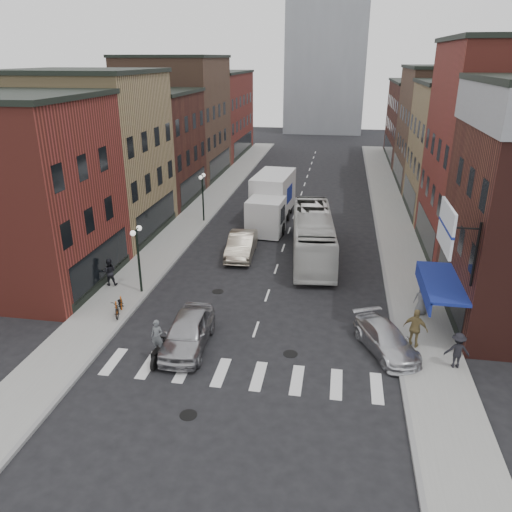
{
  "coord_description": "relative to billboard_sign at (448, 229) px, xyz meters",
  "views": [
    {
      "loc": [
        3.79,
        -21.18,
        13.09
      ],
      "look_at": [
        -0.77,
        5.57,
        2.23
      ],
      "focal_mm": 35.0,
      "sensor_mm": 36.0,
      "label": 1
    }
  ],
  "objects": [
    {
      "name": "ground",
      "position": [
        -8.59,
        -0.5,
        -6.13
      ],
      "size": [
        160.0,
        160.0,
        0.0
      ],
      "primitive_type": "plane",
      "color": "black",
      "rests_on": "ground"
    },
    {
      "name": "sidewalk_left",
      "position": [
        -17.09,
        21.5,
        -6.06
      ],
      "size": [
        3.0,
        74.0,
        0.15
      ],
      "primitive_type": "cube",
      "color": "gray",
      "rests_on": "ground"
    },
    {
      "name": "sidewalk_right",
      "position": [
        -0.09,
        21.5,
        -6.06
      ],
      "size": [
        3.0,
        74.0,
        0.15
      ],
      "primitive_type": "cube",
      "color": "gray",
      "rests_on": "ground"
    },
    {
      "name": "curb_left",
      "position": [
        -15.59,
        21.5,
        -6.13
      ],
      "size": [
        0.2,
        74.0,
        0.16
      ],
      "primitive_type": "cube",
      "color": "gray",
      "rests_on": "ground"
    },
    {
      "name": "curb_right",
      "position": [
        -1.59,
        21.5,
        -6.13
      ],
      "size": [
        0.2,
        74.0,
        0.16
      ],
      "primitive_type": "cube",
      "color": "gray",
      "rests_on": "ground"
    },
    {
      "name": "crosswalk_stripes",
      "position": [
        -8.59,
        -3.5,
        -6.13
      ],
      "size": [
        12.0,
        2.2,
        0.01
      ],
      "primitive_type": "cube",
      "color": "silver",
      "rests_on": "ground"
    },
    {
      "name": "bldg_left_near",
      "position": [
        -23.58,
        4.0,
        -0.48
      ],
      "size": [
        10.3,
        9.2,
        11.3
      ],
      "color": "maroon",
      "rests_on": "ground"
    },
    {
      "name": "bldg_left_mid_a",
      "position": [
        -23.58,
        13.5,
        0.02
      ],
      "size": [
        10.3,
        10.2,
        12.3
      ],
      "color": "#A08758",
      "rests_on": "ground"
    },
    {
      "name": "bldg_left_mid_b",
      "position": [
        -23.58,
        23.5,
        -0.98
      ],
      "size": [
        10.3,
        10.2,
        10.3
      ],
      "color": "#411C17",
      "rests_on": "ground"
    },
    {
      "name": "bldg_left_far_a",
      "position": [
        -23.58,
        34.5,
        0.52
      ],
      "size": [
        10.3,
        12.2,
        13.3
      ],
      "color": "brown",
      "rests_on": "ground"
    },
    {
      "name": "bldg_left_far_b",
      "position": [
        -23.58,
        48.5,
        -0.48
      ],
      "size": [
        10.3,
        16.2,
        11.3
      ],
      "color": "maroon",
      "rests_on": "ground"
    },
    {
      "name": "bldg_right_mid_b",
      "position": [
        6.41,
        23.5,
        -0.48
      ],
      "size": [
        10.3,
        10.2,
        11.3
      ],
      "color": "#A08758",
      "rests_on": "ground"
    },
    {
      "name": "bldg_right_far_a",
      "position": [
        6.41,
        34.5,
        0.02
      ],
      "size": [
        10.3,
        12.2,
        12.3
      ],
      "color": "brown",
      "rests_on": "ground"
    },
    {
      "name": "bldg_right_far_b",
      "position": [
        6.41,
        48.5,
        -0.98
      ],
      "size": [
        10.3,
        16.2,
        10.3
      ],
      "color": "#411C17",
      "rests_on": "ground"
    },
    {
      "name": "awning_blue",
      "position": [
        0.34,
        2.0,
        -3.5
      ],
      "size": [
        1.8,
        5.0,
        0.78
      ],
      "color": "navy",
      "rests_on": "ground"
    },
    {
      "name": "billboard_sign",
      "position": [
        0.0,
        0.0,
        0.0
      ],
      "size": [
        1.52,
        3.0,
        3.7
      ],
      "color": "black",
      "rests_on": "ground"
    },
    {
      "name": "streetlamp_near",
      "position": [
        -15.99,
        3.5,
        -3.22
      ],
      "size": [
        0.32,
        1.22,
        4.11
      ],
      "color": "black",
      "rests_on": "ground"
    },
    {
      "name": "streetlamp_far",
      "position": [
        -15.99,
        17.5,
        -3.22
      ],
      "size": [
        0.32,
        1.22,
        4.11
      ],
      "color": "black",
      "rests_on": "ground"
    },
    {
      "name": "bike_rack",
      "position": [
        -16.19,
        0.8,
        -5.58
      ],
      "size": [
        0.08,
        0.68,
        0.8
      ],
      "color": "#D8590C",
      "rests_on": "sidewalk_left"
    },
    {
      "name": "box_truck",
      "position": [
        -10.3,
        18.14,
        -4.17
      ],
      "size": [
        3.27,
        9.32,
        3.97
      ],
      "rotation": [
        0.0,
        0.0,
        -0.08
      ],
      "color": "silver",
      "rests_on": "ground"
    },
    {
      "name": "motorcycle_rider",
      "position": [
        -12.49,
        -3.12,
        -5.13
      ],
      "size": [
        0.63,
        2.1,
        2.14
      ],
      "rotation": [
        0.0,
        0.0,
        -0.13
      ],
      "color": "black",
      "rests_on": "ground"
    },
    {
      "name": "transit_bus",
      "position": [
        -6.4,
        11.21,
        -4.57
      ],
      "size": [
        3.72,
        11.42,
        3.12
      ],
      "primitive_type": "imported",
      "rotation": [
        0.0,
        0.0,
        0.1
      ],
      "color": "silver",
      "rests_on": "ground"
    },
    {
      "name": "sedan_left_near",
      "position": [
        -11.53,
        -1.7,
        -5.3
      ],
      "size": [
        2.22,
        5.01,
        1.68
      ],
      "primitive_type": "imported",
      "rotation": [
        0.0,
        0.0,
        0.05
      ],
      "color": "#A7A6AB",
      "rests_on": "ground"
    },
    {
      "name": "sedan_left_far",
      "position": [
        -11.31,
        10.41,
        -5.31
      ],
      "size": [
        2.01,
        5.1,
        1.65
      ],
      "primitive_type": "imported",
      "rotation": [
        0.0,
        0.0,
        0.05
      ],
      "color": "#AA9F8A",
      "rests_on": "ground"
    },
    {
      "name": "curb_car",
      "position": [
        -2.16,
        -0.5,
        -5.49
      ],
      "size": [
        3.47,
        4.77,
        1.28
      ],
      "primitive_type": "imported",
      "rotation": [
        0.0,
        0.0,
        0.43
      ],
      "color": "silver",
      "rests_on": "ground"
    },
    {
      "name": "parked_bicycle",
      "position": [
        -16.09,
        0.63,
        -5.51
      ],
      "size": [
        1.06,
        1.91,
        0.95
      ],
      "primitive_type": "imported",
      "rotation": [
        0.0,
        0.0,
        0.25
      ],
      "color": "black",
      "rests_on": "sidewalk_left"
    },
    {
      "name": "ped_left_solo",
      "position": [
        -18.19,
        4.06,
        -5.14
      ],
      "size": [
        0.91,
        0.66,
        1.69
      ],
      "primitive_type": "imported",
      "rotation": [
        0.0,
        0.0,
        3.39
      ],
      "color": "black",
      "rests_on": "sidewalk_left"
    },
    {
      "name": "ped_right_a",
      "position": [
        0.83,
        -1.5,
        -5.13
      ],
      "size": [
        1.11,
        0.58,
        1.7
      ],
      "primitive_type": "imported",
      "rotation": [
        0.0,
        0.0,
        3.18
      ],
      "color": "black",
      "rests_on": "sidewalk_right"
    },
    {
      "name": "ped_right_b",
      "position": [
        -0.81,
        -0.05,
        -5.0
      ],
      "size": [
        1.28,
        0.97,
        1.96
      ],
      "primitive_type": "imported",
      "rotation": [
        0.0,
        0.0,
        2.75
      ],
      "color": "olive",
      "rests_on": "sidewalk_right"
    },
    {
      "name": "ped_right_c",
      "position": [
        -0.04,
        3.42,
        -5.12
      ],
      "size": [
        0.86,
        0.58,
        1.72
      ],
      "primitive_type": "imported",
      "rotation": [
        0.0,
        0.0,
        3.1
      ],
      "color": "slate",
      "rests_on": "sidewalk_right"
    }
  ]
}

